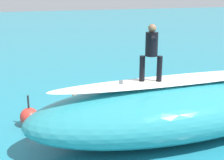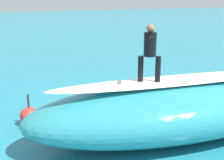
{
  "view_description": "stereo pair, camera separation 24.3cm",
  "coord_description": "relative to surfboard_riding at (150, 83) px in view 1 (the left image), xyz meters",
  "views": [
    {
      "loc": [
        5.12,
        8.66,
        3.84
      ],
      "look_at": [
        1.43,
        0.2,
        1.22
      ],
      "focal_mm": 49.44,
      "sensor_mm": 36.0,
      "label": 1
    },
    {
      "loc": [
        4.89,
        8.76,
        3.84
      ],
      "look_at": [
        1.43,
        0.2,
        1.22
      ],
      "focal_mm": 49.44,
      "sensor_mm": 36.0,
      "label": 2
    }
  ],
  "objects": [
    {
      "name": "surfboard_riding",
      "position": [
        0.0,
        0.0,
        0.0
      ],
      "size": [
        1.93,
        1.32,
        0.08
      ],
      "primitive_type": "ellipsoid",
      "rotation": [
        0.0,
        0.0,
        -0.46
      ],
      "color": "#EAE5C6",
      "rests_on": "wave_crest"
    },
    {
      "name": "wave_crest",
      "position": [
        -0.81,
        0.06,
        -0.82
      ],
      "size": [
        8.4,
        3.47,
        1.56
      ],
      "primitive_type": "ellipsoid",
      "rotation": [
        0.0,
        0.0,
        -0.08
      ],
      "color": "teal",
      "rests_on": "ground_plane"
    },
    {
      "name": "buoy_marker",
      "position": [
        2.82,
        -2.18,
        -1.32
      ],
      "size": [
        0.56,
        0.56,
        0.95
      ],
      "color": "red",
      "rests_on": "ground_plane"
    },
    {
      "name": "surfer_paddling",
      "position": [
        0.45,
        -3.72,
        -1.38
      ],
      "size": [
        1.53,
        0.64,
        0.28
      ],
      "rotation": [
        0.0,
        0.0,
        0.28
      ],
      "color": "black",
      "rests_on": "surfboard_paddling"
    },
    {
      "name": "foam_patch_mid",
      "position": [
        -1.49,
        -0.38,
        -1.55
      ],
      "size": [
        0.89,
        0.79,
        0.11
      ],
      "primitive_type": "ellipsoid",
      "rotation": [
        0.0,
        0.0,
        2.81
      ],
      "color": "white",
      "rests_on": "ground_plane"
    },
    {
      "name": "wave_foam_lip",
      "position": [
        -0.81,
        0.06,
        -0.0
      ],
      "size": [
        7.03,
        1.53,
        0.08
      ],
      "primitive_type": "ellipsoid",
      "rotation": [
        0.0,
        0.0,
        -0.08
      ],
      "color": "white",
      "rests_on": "wave_crest"
    },
    {
      "name": "surfer_riding",
      "position": [
        0.0,
        0.0,
        0.89
      ],
      "size": [
        0.7,
        1.28,
        1.46
      ],
      "rotation": [
        0.0,
        0.0,
        -0.46
      ],
      "color": "black",
      "rests_on": "surfboard_riding"
    },
    {
      "name": "surfboard_paddling",
      "position": [
        0.56,
        -3.68,
        -1.55
      ],
      "size": [
        2.43,
        1.2,
        0.1
      ],
      "primitive_type": "ellipsoid",
      "rotation": [
        0.0,
        0.0,
        0.28
      ],
      "color": "#EAE5C6",
      "rests_on": "ground_plane"
    },
    {
      "name": "ground_plane",
      "position": [
        -1.15,
        -2.05,
        -1.6
      ],
      "size": [
        120.0,
        120.0,
        0.0
      ],
      "primitive_type": "plane",
      "color": "teal"
    }
  ]
}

